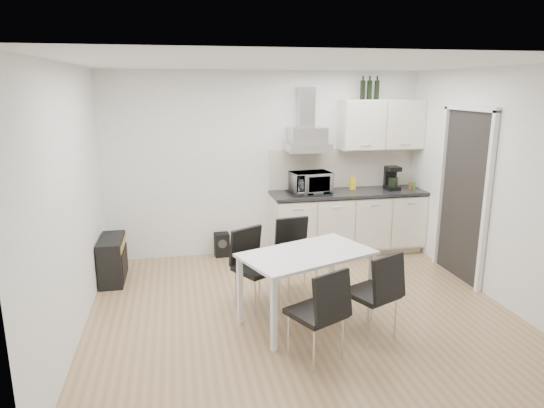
{
  "coord_description": "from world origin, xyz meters",
  "views": [
    {
      "loc": [
        -1.26,
        -4.73,
        2.4
      ],
      "look_at": [
        -0.22,
        0.44,
        1.1
      ],
      "focal_mm": 32.0,
      "sensor_mm": 36.0,
      "label": 1
    }
  ],
  "objects_px": {
    "kitchenette": "(350,197)",
    "guitar_amp": "(113,259)",
    "dining_table": "(307,261)",
    "chair_near_right": "(371,294)",
    "chair_far_left": "(257,270)",
    "chair_far_right": "(297,258)",
    "floor_speaker": "(222,245)",
    "chair_near_left": "(316,314)"
  },
  "relations": [
    {
      "from": "kitchenette",
      "to": "dining_table",
      "type": "relative_size",
      "value": 1.7
    },
    {
      "from": "chair_far_right",
      "to": "floor_speaker",
      "type": "height_order",
      "value": "chair_far_right"
    },
    {
      "from": "chair_far_left",
      "to": "floor_speaker",
      "type": "height_order",
      "value": "chair_far_left"
    },
    {
      "from": "dining_table",
      "to": "guitar_amp",
      "type": "bearing_deg",
      "value": 123.23
    },
    {
      "from": "dining_table",
      "to": "chair_near_left",
      "type": "relative_size",
      "value": 1.69
    },
    {
      "from": "kitchenette",
      "to": "chair_near_right",
      "type": "height_order",
      "value": "kitchenette"
    },
    {
      "from": "kitchenette",
      "to": "floor_speaker",
      "type": "bearing_deg",
      "value": 174.89
    },
    {
      "from": "kitchenette",
      "to": "floor_speaker",
      "type": "xyz_separation_m",
      "value": [
        -1.85,
        0.17,
        -0.66
      ]
    },
    {
      "from": "chair_near_left",
      "to": "chair_near_right",
      "type": "height_order",
      "value": "same"
    },
    {
      "from": "chair_far_right",
      "to": "floor_speaker",
      "type": "distance_m",
      "value": 1.66
    },
    {
      "from": "chair_far_right",
      "to": "guitar_amp",
      "type": "height_order",
      "value": "chair_far_right"
    },
    {
      "from": "chair_far_right",
      "to": "dining_table",
      "type": "bearing_deg",
      "value": 75.43
    },
    {
      "from": "dining_table",
      "to": "chair_near_left",
      "type": "distance_m",
      "value": 0.77
    },
    {
      "from": "chair_far_right",
      "to": "floor_speaker",
      "type": "xyz_separation_m",
      "value": [
        -0.74,
        1.46,
        -0.27
      ]
    },
    {
      "from": "floor_speaker",
      "to": "dining_table",
      "type": "bearing_deg",
      "value": -76.7
    },
    {
      "from": "dining_table",
      "to": "floor_speaker",
      "type": "xyz_separation_m",
      "value": [
        -0.66,
        2.15,
        -0.49
      ]
    },
    {
      "from": "chair_far_right",
      "to": "chair_near_left",
      "type": "distance_m",
      "value": 1.43
    },
    {
      "from": "chair_far_left",
      "to": "dining_table",
      "type": "bearing_deg",
      "value": 107.57
    },
    {
      "from": "dining_table",
      "to": "chair_far_left",
      "type": "relative_size",
      "value": 1.69
    },
    {
      "from": "chair_near_right",
      "to": "chair_far_left",
      "type": "bearing_deg",
      "value": 114.06
    },
    {
      "from": "guitar_amp",
      "to": "chair_near_left",
      "type": "bearing_deg",
      "value": -48.15
    },
    {
      "from": "chair_far_left",
      "to": "chair_near_right",
      "type": "relative_size",
      "value": 1.0
    },
    {
      "from": "chair_near_right",
      "to": "guitar_amp",
      "type": "bearing_deg",
      "value": 118.46
    },
    {
      "from": "chair_far_left",
      "to": "chair_far_right",
      "type": "height_order",
      "value": "same"
    },
    {
      "from": "chair_near_left",
      "to": "guitar_amp",
      "type": "distance_m",
      "value": 2.99
    },
    {
      "from": "chair_near_right",
      "to": "guitar_amp",
      "type": "height_order",
      "value": "chair_near_right"
    },
    {
      "from": "chair_far_left",
      "to": "chair_near_right",
      "type": "distance_m",
      "value": 1.29
    },
    {
      "from": "chair_far_right",
      "to": "chair_far_left",
      "type": "bearing_deg",
      "value": 20.65
    },
    {
      "from": "dining_table",
      "to": "chair_far_left",
      "type": "bearing_deg",
      "value": 116.51
    },
    {
      "from": "dining_table",
      "to": "chair_near_right",
      "type": "bearing_deg",
      "value": -60.65
    },
    {
      "from": "chair_far_left",
      "to": "chair_far_right",
      "type": "xyz_separation_m",
      "value": [
        0.52,
        0.29,
        0.0
      ]
    },
    {
      "from": "dining_table",
      "to": "chair_near_right",
      "type": "relative_size",
      "value": 1.69
    },
    {
      "from": "chair_far_right",
      "to": "chair_near_right",
      "type": "distance_m",
      "value": 1.21
    },
    {
      "from": "dining_table",
      "to": "chair_far_left",
      "type": "xyz_separation_m",
      "value": [
        -0.44,
        0.41,
        -0.22
      ]
    },
    {
      "from": "kitchenette",
      "to": "guitar_amp",
      "type": "relative_size",
      "value": 3.74
    },
    {
      "from": "guitar_amp",
      "to": "floor_speaker",
      "type": "relative_size",
      "value": 1.99
    },
    {
      "from": "guitar_amp",
      "to": "floor_speaker",
      "type": "bearing_deg",
      "value": 24.49
    },
    {
      "from": "dining_table",
      "to": "chair_far_left",
      "type": "distance_m",
      "value": 0.64
    },
    {
      "from": "chair_near_right",
      "to": "guitar_amp",
      "type": "distance_m",
      "value": 3.26
    },
    {
      "from": "kitchenette",
      "to": "floor_speaker",
      "type": "height_order",
      "value": "kitchenette"
    },
    {
      "from": "floor_speaker",
      "to": "guitar_amp",
      "type": "bearing_deg",
      "value": -159.65
    },
    {
      "from": "dining_table",
      "to": "chair_far_right",
      "type": "xyz_separation_m",
      "value": [
        0.08,
        0.69,
        -0.22
      ]
    }
  ]
}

